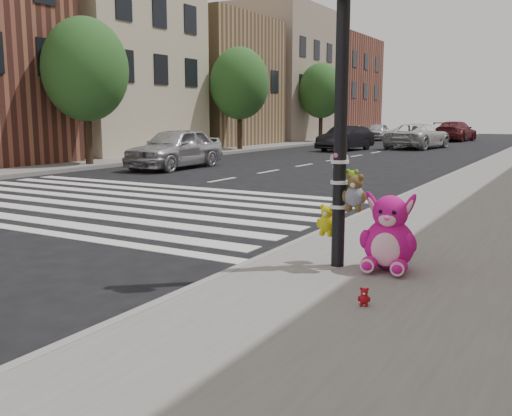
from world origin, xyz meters
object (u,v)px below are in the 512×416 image
Objects in this scene: pink_bunny at (389,238)px; car_silver_far at (175,148)px; red_teddy at (364,297)px; car_dark_far at (346,138)px; signal_pole at (342,137)px; car_white_near at (418,136)px.

car_silver_far reaches higher than pink_bunny.
car_dark_far reaches higher than red_teddy.
car_silver_far is at bearing -88.09° from car_dark_far.
car_silver_far is (-11.53, 11.86, 0.53)m from red_teddy.
car_dark_far is at bearing 81.19° from car_silver_far.
pink_bunny is at bearing -58.92° from car_dark_far.
signal_pole is at bearing 105.94° from red_teddy.
red_teddy is 16.55m from car_silver_far.
red_teddy is at bearing -47.67° from car_silver_far.
signal_pole is 0.76× the size of car_white_near.
pink_bunny is at bearing 10.94° from signal_pole.
car_white_near reaches higher than pink_bunny.
signal_pole is at bearing -46.32° from car_silver_far.
pink_bunny is 1.47m from red_teddy.
car_silver_far reaches higher than red_teddy.
red_teddy is 0.04× the size of car_white_near.
car_silver_far is at bearing 119.29° from red_teddy.
red_teddy is (0.78, -1.31, -1.51)m from signal_pole.
signal_pole reaches higher than car_white_near.
car_dark_far is at bearing 60.78° from car_white_near.
signal_pole reaches higher than car_dark_far.
car_dark_far is 0.79× the size of car_white_near.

